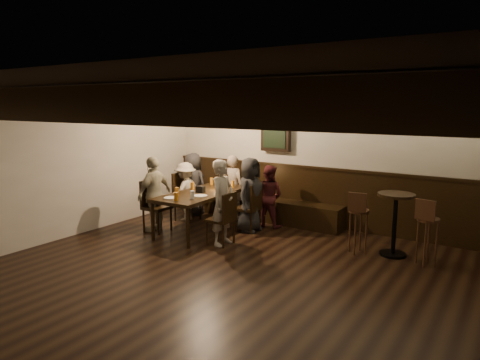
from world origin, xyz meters
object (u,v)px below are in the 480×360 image
Objects in this scene: person_bench_centre at (233,187)px; high_top_table at (395,215)px; chair_right_far at (221,228)px; person_bench_left at (193,184)px; chair_left_near at (187,206)px; bar_stool_left at (358,230)px; bar_stool_right at (427,240)px; person_left_far at (155,194)px; dining_table at (202,195)px; chair_left_far at (157,216)px; person_right_near at (250,195)px; person_right_far at (223,203)px; chair_right_near at (248,216)px; person_left_near at (185,191)px; person_bench_right at (269,196)px.

person_bench_centre is 1.34× the size of high_top_table.
person_bench_left reaches higher than chair_right_far.
bar_stool_left is at bearing 87.44° from chair_left_near.
bar_stool_left reaches higher than chair_right_far.
person_bench_left is 4.74m from bar_stool_right.
dining_table is at bearing 120.96° from person_left_far.
bar_stool_right is (3.05, 0.87, 0.10)m from chair_right_far.
person_right_near is (1.44, 0.95, 0.40)m from chair_left_far.
person_right_far reaches higher than chair_right_far.
person_right_near is at bearing 90.00° from chair_left_near.
high_top_table reaches higher than chair_left_near.
person_left_far reaches higher than high_top_table.
high_top_table is (3.28, 0.60, -0.03)m from dining_table.
person_left_far reaches higher than chair_right_near.
chair_right_near reaches higher than dining_table.
chair_right_near is 1.77m from person_left_far.
person_right_near reaches higher than bar_stool_left.
chair_right_far is 0.65× the size of person_right_near.
person_left_near is at bearing 180.00° from person_left_far.
bar_stool_right is at bearing -92.69° from chair_right_near.
person_left_near is (-0.77, 0.42, -0.08)m from dining_table.
chair_left_far reaches higher than chair_right_near.
person_left_far is 1.75m from person_right_near.
person_bench_left is 4.22m from high_top_table.
chair_left_near is 1.52m from person_right_near.
chair_right_far is 2.14m from person_bench_left.
bar_stool_right reaches higher than chair_left_far.
bar_stool_right is at bearing -2.35° from bar_stool_left.
person_bench_centre reaches higher than person_left_near.
high_top_table is at bearing -69.99° from person_right_far.
person_right_near is (-0.00, 0.90, 0.41)m from chair_right_far.
dining_table is at bearing -177.12° from bar_stool_left.
person_left_far reaches higher than chair_left_near.
chair_left_near reaches higher than dining_table.
person_right_far is (1.50, -0.84, 0.42)m from chair_left_near.
person_left_near is at bearing 15.26° from person_bench_right.
person_bench_left is (-1.63, 0.39, 0.38)m from chair_right_near.
bar_stool_left reaches higher than chair_right_near.
person_bench_right is 2.13m from person_left_far.
person_right_near is at bearing -0.00° from person_right_far.
high_top_table is 0.99× the size of bar_stool_right.
chair_left_near is 4.04m from high_top_table.
person_right_far is (0.03, 0.00, 0.44)m from chair_right_far.
person_bench_left is at bearing 167.57° from bar_stool_left.
person_bench_left is 2.13m from person_right_far.
person_left_far is (-1.43, -0.95, 0.42)m from chair_right_near.
person_right_far is at bearing 90.00° from chair_left_far.
person_right_far reaches higher than high_top_table.
person_bench_left is at bearing 0.00° from person_bench_right.
person_right_near is at bearing -168.78° from bar_stool_right.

